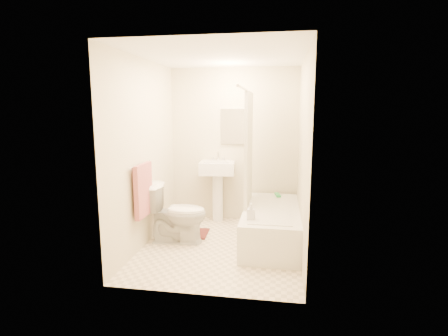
% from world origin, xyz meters
% --- Properties ---
extents(floor, '(2.40, 2.40, 0.00)m').
position_xyz_m(floor, '(0.00, 0.00, 0.00)').
color(floor, beige).
rests_on(floor, ground).
extents(ceiling, '(2.40, 2.40, 0.00)m').
position_xyz_m(ceiling, '(0.00, 0.00, 2.40)').
color(ceiling, white).
rests_on(ceiling, ground).
extents(wall_back, '(2.00, 0.02, 2.40)m').
position_xyz_m(wall_back, '(0.00, 1.20, 1.20)').
color(wall_back, beige).
rests_on(wall_back, ground).
extents(wall_left, '(0.02, 2.40, 2.40)m').
position_xyz_m(wall_left, '(-1.00, 0.00, 1.20)').
color(wall_left, beige).
rests_on(wall_left, ground).
extents(wall_right, '(0.02, 2.40, 2.40)m').
position_xyz_m(wall_right, '(1.00, 0.00, 1.20)').
color(wall_right, beige).
rests_on(wall_right, ground).
extents(mirror, '(0.40, 0.03, 0.55)m').
position_xyz_m(mirror, '(0.00, 1.18, 1.50)').
color(mirror, white).
rests_on(mirror, wall_back).
extents(curtain_rod, '(0.03, 1.70, 0.03)m').
position_xyz_m(curtain_rod, '(0.30, 0.10, 2.00)').
color(curtain_rod, silver).
rests_on(curtain_rod, wall_back).
extents(shower_curtain, '(0.04, 0.80, 1.55)m').
position_xyz_m(shower_curtain, '(0.30, 0.50, 1.22)').
color(shower_curtain, silver).
rests_on(shower_curtain, curtain_rod).
extents(towel_bar, '(0.02, 0.60, 0.02)m').
position_xyz_m(towel_bar, '(-0.96, -0.25, 1.10)').
color(towel_bar, silver).
rests_on(towel_bar, wall_left).
extents(towel, '(0.06, 0.45, 0.66)m').
position_xyz_m(towel, '(-0.93, -0.25, 0.78)').
color(towel, '#CC7266').
rests_on(towel, towel_bar).
extents(toilet_paper, '(0.11, 0.12, 0.12)m').
position_xyz_m(toilet_paper, '(-0.93, 0.12, 0.70)').
color(toilet_paper, white).
rests_on(toilet_paper, wall_left).
extents(toilet, '(0.83, 0.50, 0.78)m').
position_xyz_m(toilet, '(-0.62, 0.10, 0.39)').
color(toilet, white).
rests_on(toilet, floor).
extents(sink, '(0.57, 0.47, 1.05)m').
position_xyz_m(sink, '(-0.24, 1.06, 0.52)').
color(sink, white).
rests_on(sink, floor).
extents(bathtub, '(0.72, 1.66, 0.47)m').
position_xyz_m(bathtub, '(0.64, 0.30, 0.23)').
color(bathtub, silver).
rests_on(bathtub, floor).
extents(bath_mat, '(0.58, 0.45, 0.02)m').
position_xyz_m(bath_mat, '(-0.55, 0.40, 0.01)').
color(bath_mat, '#532B22').
rests_on(bath_mat, floor).
extents(soap_bottle, '(0.09, 0.09, 0.20)m').
position_xyz_m(soap_bottle, '(0.41, -0.24, 0.57)').
color(soap_bottle, white).
rests_on(soap_bottle, bathtub).
extents(scrub_brush, '(0.10, 0.22, 0.04)m').
position_xyz_m(scrub_brush, '(0.71, 0.94, 0.49)').
color(scrub_brush, green).
rests_on(scrub_brush, bathtub).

